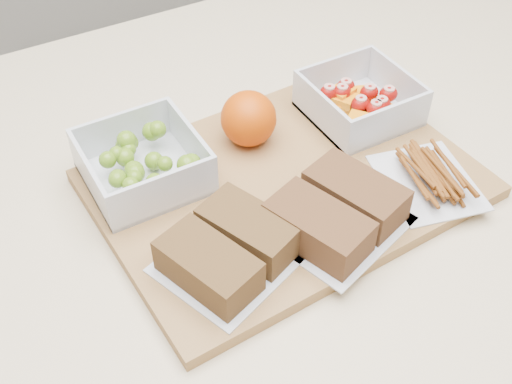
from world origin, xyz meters
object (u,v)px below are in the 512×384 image
orange (249,119)px  sandwich_bag_center (337,212)px  fruit_container (359,102)px  sandwich_bag_left (229,249)px  grape_container (143,163)px  pretzel_bag (429,174)px  cutting_board (286,184)px

orange → sandwich_bag_center: 0.17m
fruit_container → sandwich_bag_left: size_ratio=0.75×
grape_container → pretzel_bag: grape_container is taller
cutting_board → sandwich_bag_left: bearing=-148.9°
grape_container → sandwich_bag_left: grape_container is taller
cutting_board → sandwich_bag_center: 0.09m
cutting_board → orange: orange is taller
orange → pretzel_bag: orange is taller
grape_container → sandwich_bag_center: size_ratio=0.76×
pretzel_bag → grape_container: bearing=148.6°
orange → sandwich_bag_left: 0.19m
grape_container → fruit_container: (0.28, -0.03, -0.00)m
fruit_container → pretzel_bag: bearing=-92.7°
sandwich_bag_center → sandwich_bag_left: bearing=174.3°
cutting_board → orange: (-0.00, 0.08, 0.04)m
fruit_container → orange: 0.15m
grape_container → pretzel_bag: bearing=-31.4°
grape_container → pretzel_bag: (0.28, -0.17, -0.01)m
orange → cutting_board: bearing=-87.7°
cutting_board → sandwich_bag_center: bearing=-87.6°
cutting_board → pretzel_bag: pretzel_bag is taller
sandwich_bag_left → grape_container: bearing=99.3°
cutting_board → pretzel_bag: bearing=-34.9°
grape_container → orange: 0.14m
fruit_container → orange: size_ratio=1.82×
sandwich_bag_left → sandwich_bag_center: (0.12, -0.01, 0.00)m
orange → sandwich_bag_left: orange is taller
fruit_container → sandwich_bag_center: 0.20m
grape_container → cutting_board: bearing=-30.5°
sandwich_bag_left → pretzel_bag: bearing=-2.3°
cutting_board → pretzel_bag: 0.16m
cutting_board → pretzel_bag: (0.14, -0.09, 0.02)m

